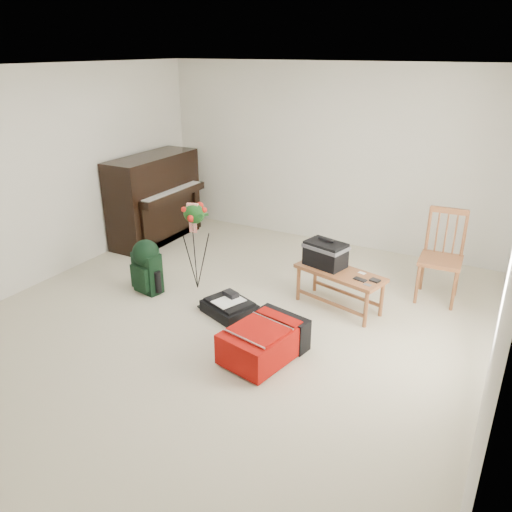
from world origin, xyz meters
The scene contains 11 objects.
floor centered at (0.00, 0.00, 0.00)m, with size 5.00×5.50×0.01m, color beige.
ceiling centered at (0.00, 0.00, 2.50)m, with size 5.00×5.50×0.01m, color white.
wall_back centered at (0.00, 2.75, 1.25)m, with size 5.00×0.04×2.50m, color silver.
wall_left centered at (-2.50, 0.00, 1.25)m, with size 0.04×5.50×2.50m, color silver.
piano centered at (-2.19, 1.60, 0.60)m, with size 0.71×1.50×1.25m.
bench centered at (0.78, 0.86, 0.53)m, with size 1.04×0.63×0.75m.
dining_chair centered at (1.83, 1.61, 0.50)m, with size 0.47×0.47×1.03m.
red_suitcase centered at (0.65, -0.34, 0.17)m, with size 0.66×0.86×0.33m.
black_duffel centered at (-0.06, 0.16, 0.08)m, with size 0.64×0.58×0.22m.
green_backpack centered at (-1.17, 0.16, 0.35)m, with size 0.35×0.33×0.64m.
flower_stand centered at (-0.72, 0.52, 0.53)m, with size 0.41×0.41×1.08m.
Camera 1 is at (2.45, -3.86, 2.66)m, focal length 35.00 mm.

